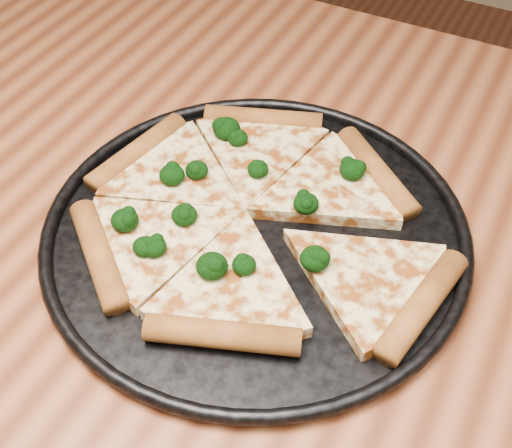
% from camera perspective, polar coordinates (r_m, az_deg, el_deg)
% --- Properties ---
extents(dining_table, '(1.20, 0.90, 0.75)m').
position_cam_1_polar(dining_table, '(0.72, -0.27, -6.70)').
color(dining_table, brown).
rests_on(dining_table, ground).
extents(pizza_pan, '(0.40, 0.40, 0.02)m').
position_cam_1_polar(pizza_pan, '(0.65, 0.00, -0.50)').
color(pizza_pan, black).
rests_on(pizza_pan, dining_table).
extents(pizza, '(0.37, 0.33, 0.02)m').
position_cam_1_polar(pizza, '(0.65, -0.32, 0.83)').
color(pizza, '#F4DB95').
rests_on(pizza, pizza_pan).
extents(broccoli_florets, '(0.20, 0.20, 0.02)m').
position_cam_1_polar(broccoli_florets, '(0.65, -2.39, 1.92)').
color(broccoli_florets, black).
rests_on(broccoli_florets, pizza).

